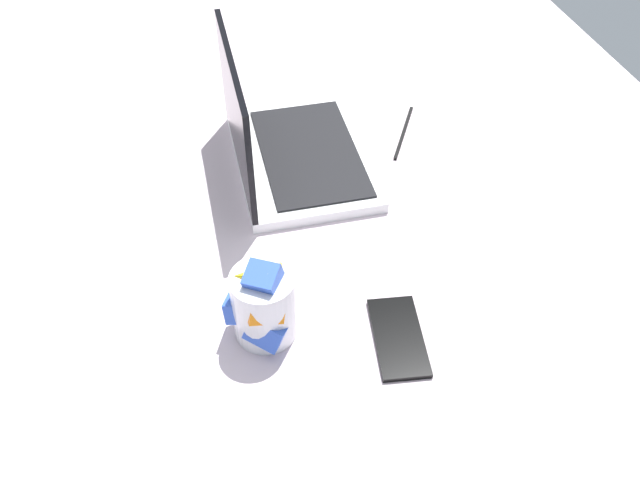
% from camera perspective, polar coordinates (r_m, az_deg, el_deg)
% --- Properties ---
extents(bed_mattress, '(1.80, 1.40, 0.18)m').
position_cam_1_polar(bed_mattress, '(1.35, 0.36, 4.80)').
color(bed_mattress, silver).
rests_on(bed_mattress, ground).
extents(laptop, '(0.34, 0.24, 0.23)m').
position_cam_1_polar(laptop, '(1.22, -3.02, 7.90)').
color(laptop, silver).
rests_on(laptop, bed_mattress).
extents(snack_cup, '(0.10, 0.10, 0.14)m').
position_cam_1_polar(snack_cup, '(0.94, -4.76, -5.39)').
color(snack_cup, silver).
rests_on(snack_cup, bed_mattress).
extents(cell_phone, '(0.15, 0.09, 0.01)m').
position_cam_1_polar(cell_phone, '(0.98, 6.57, -8.09)').
color(cell_phone, black).
rests_on(cell_phone, bed_mattress).
extents(charger_cable, '(0.15, 0.09, 0.01)m').
position_cam_1_polar(charger_cable, '(1.33, 6.96, 9.03)').
color(charger_cable, black).
rests_on(charger_cable, bed_mattress).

